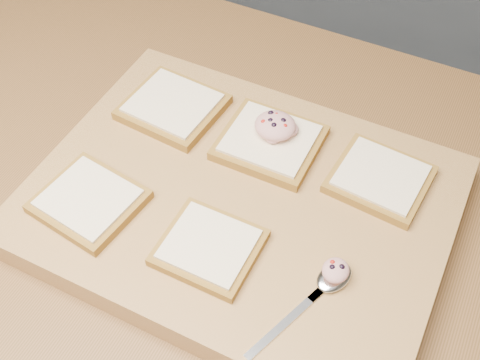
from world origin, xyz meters
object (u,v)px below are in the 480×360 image
object	(u,v)px
cutting_board	(240,205)
spoon	(327,283)
tuna_salad_dollop	(275,125)
bread_far_center	(270,142)

from	to	relation	value
cutting_board	spoon	distance (m)	0.16
tuna_salad_dollop	bread_far_center	bearing A→B (deg)	-100.19
cutting_board	tuna_salad_dollop	xyz separation A→B (m)	(0.00, 0.10, 0.05)
cutting_board	spoon	world-z (taller)	spoon
bread_far_center	tuna_salad_dollop	bearing A→B (deg)	79.81
cutting_board	bread_far_center	xyz separation A→B (m)	(-0.00, 0.09, 0.03)
cutting_board	spoon	xyz separation A→B (m)	(0.15, -0.07, 0.03)
cutting_board	tuna_salad_dollop	distance (m)	0.12
cutting_board	spoon	size ratio (longest dim) A/B	3.26
bread_far_center	tuna_salad_dollop	world-z (taller)	tuna_salad_dollop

